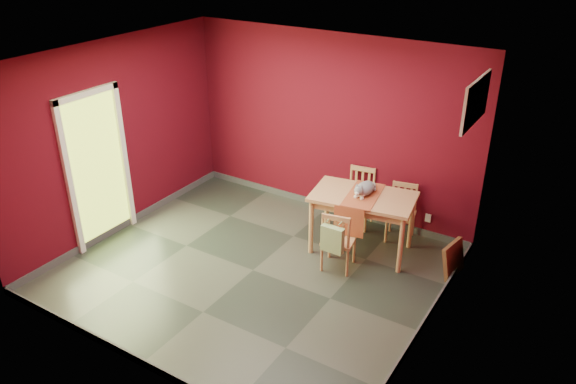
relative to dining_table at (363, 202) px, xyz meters
The scene contains 13 objects.
ground 1.68m from the dining_table, 128.93° to the right, with size 4.50×4.50×0.00m, color #2D342D.
room_shell 1.66m from the dining_table, 128.93° to the right, with size 4.50×4.50×4.50m.
doorway 3.57m from the dining_table, 153.60° to the right, with size 0.06×1.01×2.13m.
window 2.07m from the dining_table, ahead, with size 0.05×0.90×0.50m.
outlet_plate 1.12m from the dining_table, 51.32° to the left, with size 0.08×0.01×0.12m, color silver.
dining_table is the anchor object (origin of this frame).
table_runner 0.14m from the dining_table, 90.00° to the right, with size 0.52×0.87×0.41m.
chair_far_left 0.79m from the dining_table, 118.14° to the left, with size 0.46×0.46×0.86m.
chair_far_right 0.75m from the dining_table, 60.52° to the left, with size 0.44×0.44×0.80m.
chair_near 0.64m from the dining_table, 96.35° to the right, with size 0.46×0.46×0.84m.
tote_bag 0.79m from the dining_table, 92.85° to the right, with size 0.29×0.18×0.41m.
cat 0.22m from the dining_table, 93.42° to the left, with size 0.23×0.45×0.22m, color slate, non-canonical shape.
picture_frame 1.34m from the dining_table, ahead, with size 0.22×0.46×0.44m.
Camera 1 is at (3.56, -4.87, 4.11)m, focal length 35.00 mm.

